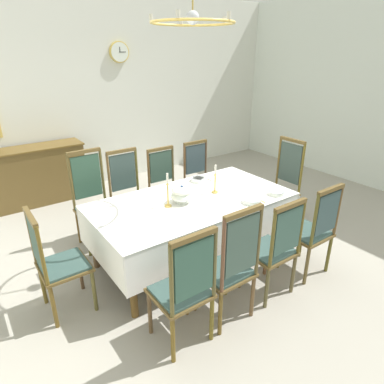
% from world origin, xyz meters
% --- Properties ---
extents(ground, '(7.72, 5.85, 0.04)m').
position_xyz_m(ground, '(0.00, 0.00, -0.02)').
color(ground, '#9E998C').
extents(back_wall, '(7.72, 0.08, 3.18)m').
position_xyz_m(back_wall, '(0.00, 2.97, 1.59)').
color(back_wall, silver).
rests_on(back_wall, ground).
extents(right_wall, '(0.08, 5.85, 3.18)m').
position_xyz_m(right_wall, '(3.90, 0.00, 1.59)').
color(right_wall, silver).
rests_on(right_wall, ground).
extents(dining_table, '(2.19, 1.14, 0.74)m').
position_xyz_m(dining_table, '(0.00, -0.04, 0.67)').
color(dining_table, '#563C19').
rests_on(dining_table, ground).
extents(tablecloth, '(2.21, 1.16, 0.42)m').
position_xyz_m(tablecloth, '(0.00, -0.04, 0.63)').
color(tablecloth, white).
rests_on(tablecloth, dining_table).
extents(chair_south_a, '(0.44, 0.42, 1.09)m').
position_xyz_m(chair_south_a, '(-0.78, -1.02, 0.55)').
color(chair_south_a, brown).
rests_on(chair_south_a, ground).
extents(chair_north_a, '(0.44, 0.42, 1.18)m').
position_xyz_m(chair_north_a, '(-0.78, 0.94, 0.59)').
color(chair_north_a, brown).
rests_on(chair_north_a, ground).
extents(chair_south_b, '(0.44, 0.42, 1.14)m').
position_xyz_m(chair_south_b, '(-0.31, -1.03, 0.57)').
color(chair_south_b, brown).
rests_on(chair_south_b, ground).
extents(chair_north_b, '(0.44, 0.42, 1.11)m').
position_xyz_m(chair_north_b, '(-0.31, 0.93, 0.56)').
color(chair_north_b, brown).
rests_on(chair_north_b, ground).
extents(chair_south_c, '(0.44, 0.42, 1.05)m').
position_xyz_m(chair_south_c, '(0.25, -1.02, 0.54)').
color(chair_south_c, brown).
rests_on(chair_south_c, ground).
extents(chair_north_c, '(0.44, 0.42, 1.04)m').
position_xyz_m(chair_north_c, '(0.25, 0.93, 0.54)').
color(chair_north_c, '#52491B').
rests_on(chair_north_c, ground).
extents(chair_south_d, '(0.44, 0.42, 1.05)m').
position_xyz_m(chair_south_d, '(0.85, -1.02, 0.54)').
color(chair_south_d, '#54471A').
rests_on(chair_south_d, ground).
extents(chair_north_d, '(0.44, 0.42, 1.04)m').
position_xyz_m(chair_north_d, '(0.85, 0.93, 0.54)').
color(chair_north_d, brown).
rests_on(chair_north_d, ground).
extents(chair_head_west, '(0.42, 0.44, 1.04)m').
position_xyz_m(chair_head_west, '(-1.50, -0.04, 0.54)').
color(chair_head_west, brown).
rests_on(chair_head_west, ground).
extents(chair_head_east, '(0.42, 0.44, 1.19)m').
position_xyz_m(chair_head_east, '(1.51, -0.04, 0.59)').
color(chair_head_east, brown).
rests_on(chair_head_east, ground).
extents(soup_tureen, '(0.24, 0.24, 0.20)m').
position_xyz_m(soup_tureen, '(-0.14, -0.04, 0.84)').
color(soup_tureen, white).
rests_on(soup_tureen, tablecloth).
extents(candlestick_west, '(0.07, 0.07, 0.37)m').
position_xyz_m(candlestick_west, '(-0.32, -0.04, 0.90)').
color(candlestick_west, gold).
rests_on(candlestick_west, tablecloth).
extents(candlestick_east, '(0.07, 0.07, 0.34)m').
position_xyz_m(candlestick_east, '(0.32, -0.04, 0.88)').
color(candlestick_east, gold).
rests_on(candlestick_east, tablecloth).
extents(bowl_near_left, '(0.20, 0.20, 0.05)m').
position_xyz_m(bowl_near_left, '(0.46, -0.49, 0.77)').
color(bowl_near_left, white).
rests_on(bowl_near_left, tablecloth).
extents(bowl_near_right, '(0.20, 0.20, 0.04)m').
position_xyz_m(bowl_near_right, '(0.39, 0.36, 0.77)').
color(bowl_near_right, white).
rests_on(bowl_near_right, tablecloth).
extents(bowl_far_left, '(0.18, 0.18, 0.04)m').
position_xyz_m(bowl_far_left, '(0.85, -0.50, 0.77)').
color(bowl_far_left, white).
rests_on(bowl_far_left, tablecloth).
extents(spoon_primary, '(0.06, 0.17, 0.01)m').
position_xyz_m(spoon_primary, '(0.60, -0.47, 0.75)').
color(spoon_primary, gold).
rests_on(spoon_primary, tablecloth).
extents(spoon_secondary, '(0.03, 0.18, 0.01)m').
position_xyz_m(spoon_secondary, '(0.52, 0.39, 0.75)').
color(spoon_secondary, gold).
rests_on(spoon_secondary, tablecloth).
extents(sideboard, '(1.44, 0.48, 0.90)m').
position_xyz_m(sideboard, '(-1.05, 2.65, 0.45)').
color(sideboard, brown).
rests_on(sideboard, ground).
extents(mounted_clock, '(0.34, 0.06, 0.34)m').
position_xyz_m(mounted_clock, '(0.60, 2.89, 2.22)').
color(mounted_clock, '#D1B251').
extents(chandelier, '(0.78, 0.77, 0.66)m').
position_xyz_m(chandelier, '(-0.00, -0.04, 2.50)').
color(chandelier, gold).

